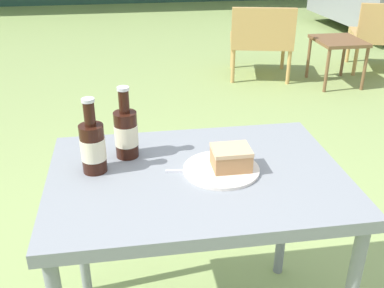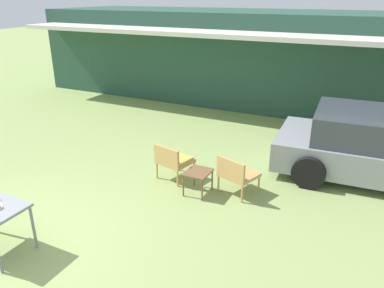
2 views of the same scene
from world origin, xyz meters
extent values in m
cube|color=#284C3D|center=(-0.59, 9.56, 1.40)|extent=(11.97, 3.88, 2.81)
cube|color=silver|center=(-0.59, 7.02, 2.30)|extent=(11.37, 1.20, 0.12)
cube|color=gray|center=(4.62, 4.80, 0.45)|extent=(3.93, 2.07, 0.56)
cube|color=#383D47|center=(4.42, 4.79, 1.00)|extent=(2.20, 1.82, 0.55)
cylinder|color=black|center=(3.38, 5.68, 0.30)|extent=(0.62, 0.23, 0.61)
cylinder|color=black|center=(3.49, 3.78, 0.30)|extent=(0.62, 0.23, 0.61)
cylinder|color=tan|center=(1.44, 3.22, 0.16)|extent=(0.04, 0.04, 0.32)
cylinder|color=tan|center=(0.93, 3.34, 0.16)|extent=(0.04, 0.04, 0.32)
cylinder|color=tan|center=(1.34, 2.75, 0.16)|extent=(0.04, 0.04, 0.32)
cylinder|color=tan|center=(0.82, 2.86, 0.16)|extent=(0.04, 0.04, 0.32)
cube|color=tan|center=(1.13, 3.04, 0.35)|extent=(0.69, 0.66, 0.06)
cube|color=tan|center=(1.08, 2.80, 0.55)|extent=(0.58, 0.18, 0.33)
cube|color=gold|center=(1.13, 3.04, 0.41)|extent=(0.61, 0.57, 0.05)
cylinder|color=tan|center=(2.74, 3.19, 0.16)|extent=(0.04, 0.04, 0.32)
cylinder|color=tan|center=(2.24, 3.35, 0.16)|extent=(0.04, 0.04, 0.32)
cylinder|color=tan|center=(2.59, 2.73, 0.16)|extent=(0.04, 0.04, 0.32)
cylinder|color=tan|center=(2.09, 2.89, 0.16)|extent=(0.04, 0.04, 0.32)
cube|color=tan|center=(2.41, 3.04, 0.35)|extent=(0.72, 0.70, 0.06)
cube|color=tan|center=(2.34, 2.81, 0.55)|extent=(0.57, 0.23, 0.33)
cube|color=brown|center=(1.78, 2.69, 0.41)|extent=(0.41, 0.48, 0.03)
cylinder|color=brown|center=(1.59, 2.48, 0.20)|extent=(0.03, 0.03, 0.40)
cylinder|color=brown|center=(1.96, 2.48, 0.20)|extent=(0.03, 0.03, 0.40)
cylinder|color=brown|center=(1.59, 2.91, 0.20)|extent=(0.03, 0.03, 0.40)
cylinder|color=brown|center=(1.96, 2.91, 0.20)|extent=(0.03, 0.03, 0.40)
cylinder|color=gray|center=(0.42, 0.28, 0.34)|extent=(0.04, 0.04, 0.67)
camera|label=1|loc=(-0.20, -1.19, 1.42)|focal=42.00mm
camera|label=2|loc=(4.29, -2.63, 3.32)|focal=35.00mm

